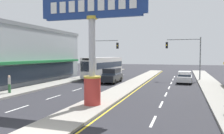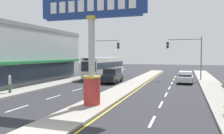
{
  "view_description": "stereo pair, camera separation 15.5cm",
  "coord_description": "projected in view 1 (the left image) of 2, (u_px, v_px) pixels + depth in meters",
  "views": [
    {
      "loc": [
        6.16,
        -7.35,
        3.65
      ],
      "look_at": [
        0.12,
        11.08,
        2.6
      ],
      "focal_mm": 35.58,
      "sensor_mm": 36.0,
      "label": 1
    },
    {
      "loc": [
        6.3,
        -7.3,
        3.65
      ],
      "look_at": [
        0.12,
        11.08,
        2.6
      ],
      "focal_mm": 35.58,
      "sensor_mm": 36.0,
      "label": 2
    }
  ],
  "objects": [
    {
      "name": "median_strip",
      "position": [
        129.0,
        85.0,
        26.17
      ],
      "size": [
        2.55,
        52.0,
        0.14
      ],
      "primitive_type": "cube",
      "color": "gray",
      "rests_on": "ground"
    },
    {
      "name": "sidewalk_left",
      "position": [
        52.0,
        84.0,
        27.11
      ],
      "size": [
        2.56,
        60.0,
        0.18
      ],
      "primitive_type": "cube",
      "color": "gray",
      "rests_on": "ground"
    },
    {
      "name": "sidewalk_right",
      "position": [
        216.0,
        92.0,
        21.42
      ],
      "size": [
        2.56,
        60.0,
        0.18
      ],
      "primitive_type": "cube",
      "color": "gray",
      "rests_on": "ground"
    },
    {
      "name": "lane_markings",
      "position": [
        126.0,
        88.0,
        24.88
      ],
      "size": [
        9.29,
        52.0,
        0.01
      ],
      "color": "silver",
      "rests_on": "ground"
    },
    {
      "name": "district_sign",
      "position": [
        92.0,
        43.0,
        15.47
      ],
      "size": [
        7.79,
        1.23,
        7.8
      ],
      "color": "#B7332D",
      "rests_on": "median_strip"
    },
    {
      "name": "storefront_left",
      "position": [
        15.0,
        55.0,
        30.21
      ],
      "size": [
        9.52,
        20.84,
        7.35
      ],
      "color": "#999EA3",
      "rests_on": "ground"
    },
    {
      "name": "traffic_light_left_side",
      "position": [
        100.0,
        51.0,
        35.03
      ],
      "size": [
        4.86,
        0.46,
        6.2
      ],
      "color": "slate",
      "rests_on": "ground"
    },
    {
      "name": "traffic_light_right_side",
      "position": [
        187.0,
        51.0,
        31.82
      ],
      "size": [
        4.86,
        0.46,
        6.2
      ],
      "color": "slate",
      "rests_on": "ground"
    },
    {
      "name": "suv_near_right_lane",
      "position": [
        112.0,
        75.0,
        29.16
      ],
      "size": [
        2.02,
        4.63,
        1.9
      ],
      "color": "black",
      "rests_on": "ground"
    },
    {
      "name": "bus_near_left_lane",
      "position": [
        104.0,
        66.0,
        35.74
      ],
      "size": [
        3.01,
        11.3,
        3.26
      ],
      "color": "silver",
      "rests_on": "ground"
    },
    {
      "name": "sedan_mid_left_lane",
      "position": [
        185.0,
        77.0,
        28.94
      ],
      "size": [
        1.92,
        4.34,
        1.53
      ],
      "color": "white",
      "rests_on": "ground"
    },
    {
      "name": "pedestrian_near_kerb",
      "position": [
        9.0,
        83.0,
        20.33
      ],
      "size": [
        0.44,
        0.43,
        1.62
      ],
      "color": "#336B3D",
      "rests_on": "sidewalk_left"
    }
  ]
}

